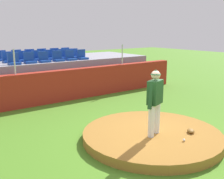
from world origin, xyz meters
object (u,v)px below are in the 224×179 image
Objects in this scene: stadium_chair_11 at (74,55)px; stadium_chair_10 at (62,56)px; fielding_glove at (191,131)px; baseball at (184,140)px; stadium_chair_0 at (14,61)px; stadium_chair_9 at (50,56)px; stadium_chair_4 at (70,57)px; stadium_chair_12 at (2,57)px; stadium_chair_14 at (30,56)px; stadium_chair_17 at (66,54)px; stadium_chair_16 at (55,54)px; stadium_chair_8 at (37,57)px; stadium_chair_5 at (82,56)px; stadium_chair_13 at (17,57)px; stadium_chair_7 at (22,58)px; stadium_chair_2 at (44,59)px; stadium_chair_6 at (8,59)px; stadium_chair_1 at (30,60)px; pitcher at (155,98)px; stadium_chair_15 at (43,55)px; stadium_chair_3 at (58,58)px.

stadium_chair_10 is at bearing -0.30° from stadium_chair_11.
baseball is at bearing 157.96° from fielding_glove.
stadium_chair_9 is at bearing -156.45° from stadium_chair_0.
stadium_chair_4 is at bearing 89.64° from stadium_chair_10.
stadium_chair_12 and stadium_chair_14 have the same top height.
stadium_chair_16 is at bearing 2.93° from stadium_chair_17.
fielding_glove is 8.69m from stadium_chair_8.
stadium_chair_5 is at bearing 139.69° from stadium_chair_14.
stadium_chair_9 is at bearing 127.33° from stadium_chair_14.
stadium_chair_7 is at bearing 87.76° from stadium_chair_13.
stadium_chair_0 is at bearing 32.81° from stadium_chair_16.
stadium_chair_2 reaches higher than fielding_glove.
stadium_chair_8 and stadium_chair_9 have the same top height.
stadium_chair_6 is (-1.92, 8.74, 1.51)m from baseball.
stadium_chair_11 is at bearing 179.70° from stadium_chair_10.
stadium_chair_13 is (-1.85, 9.39, 1.49)m from fielding_glove.
stadium_chair_2 and stadium_chair_7 have the same top height.
fielding_glove is at bearing 93.32° from stadium_chair_9.
stadium_chair_1 and stadium_chair_2 have the same top height.
pitcher is 7.22m from stadium_chair_0.
stadium_chair_4 is at bearing 111.60° from stadium_chair_15.
stadium_chair_12 is at bearing 60.14° from fielding_glove.
stadium_chair_7 is 1.00× the size of stadium_chair_13.
stadium_chair_17 is at bearing -138.87° from stadium_chair_2.
stadium_chair_10 and stadium_chair_12 have the same top height.
stadium_chair_15 is 0.73m from stadium_chair_16.
stadium_chair_14 reaches higher than fielding_glove.
stadium_chair_4 is at bearing 51.13° from stadium_chair_11.
stadium_chair_12 is (-1.44, 0.93, 0.00)m from stadium_chair_8.
pitcher is at bearing 85.92° from stadium_chair_3.
stadium_chair_7 is at bearing 127.75° from stadium_chair_12.
stadium_chair_11 is at bearing 91.18° from stadium_chair_17.
stadium_chair_13 is (-0.90, 8.86, 0.47)m from pitcher.
stadium_chair_8 is at bearing -128.11° from stadium_chair_1.
stadium_chair_4 is 1.00× the size of stadium_chair_12.
stadium_chair_17 reaches higher than pitcher.
stadium_chair_5 is at bearing 148.21° from stadium_chair_9.
stadium_chair_9 is (2.09, 0.91, 0.00)m from stadium_chair_0.
stadium_chair_12 is 1.43m from stadium_chair_14.
stadium_chair_17 is at bearing -146.28° from stadium_chair_9.
stadium_chair_14 is (-2.11, 0.90, 0.00)m from stadium_chair_11.
pitcher is at bearing 87.04° from stadium_chair_15.
stadium_chair_14 is at bearing 1.97° from stadium_chair_15.
stadium_chair_11 is (1.38, 0.87, 0.00)m from stadium_chair_3.
stadium_chair_0 is 2.78m from stadium_chair_15.
fielding_glove is 9.88m from stadium_chair_12.
stadium_chair_5 and stadium_chair_16 have the same top height.
stadium_chair_11 is at bearing -128.87° from stadium_chair_4.
stadium_chair_4 is 2.26m from stadium_chair_14.
stadium_chair_5 is at bearing 162.35° from stadium_chair_7.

